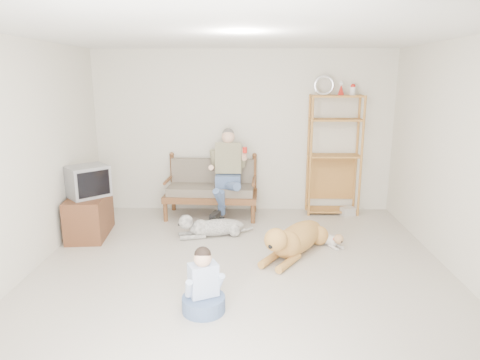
{
  "coord_description": "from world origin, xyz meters",
  "views": [
    {
      "loc": [
        0.07,
        -4.43,
        2.27
      ],
      "look_at": [
        -0.03,
        1.0,
        0.94
      ],
      "focal_mm": 32.0,
      "sensor_mm": 36.0,
      "label": 1
    }
  ],
  "objects_px": {
    "tv_stand": "(89,216)",
    "golden_retriever": "(294,239)",
    "loveseat": "(211,187)",
    "etagere": "(334,154)"
  },
  "relations": [
    {
      "from": "tv_stand",
      "to": "golden_retriever",
      "type": "bearing_deg",
      "value": -17.29
    },
    {
      "from": "loveseat",
      "to": "etagere",
      "type": "xyz_separation_m",
      "value": [
        2.03,
        0.16,
        0.53
      ]
    },
    {
      "from": "loveseat",
      "to": "etagere",
      "type": "distance_m",
      "value": 2.1
    },
    {
      "from": "tv_stand",
      "to": "etagere",
      "type": "bearing_deg",
      "value": 11.66
    },
    {
      "from": "etagere",
      "to": "golden_retriever",
      "type": "distance_m",
      "value": 2.1
    },
    {
      "from": "golden_retriever",
      "to": "tv_stand",
      "type": "bearing_deg",
      "value": -159.58
    },
    {
      "from": "etagere",
      "to": "tv_stand",
      "type": "relative_size",
      "value": 2.43
    },
    {
      "from": "etagere",
      "to": "loveseat",
      "type": "bearing_deg",
      "value": -175.49
    },
    {
      "from": "loveseat",
      "to": "tv_stand",
      "type": "height_order",
      "value": "loveseat"
    },
    {
      "from": "loveseat",
      "to": "golden_retriever",
      "type": "relative_size",
      "value": 1.04
    }
  ]
}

